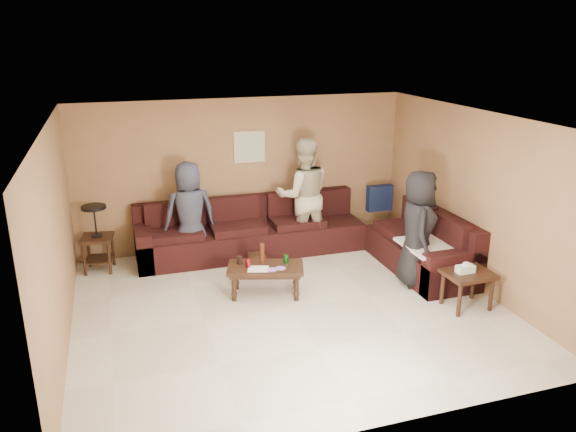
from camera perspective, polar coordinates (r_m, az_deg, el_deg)
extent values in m
plane|color=beige|center=(7.56, 0.14, -9.34)|extent=(5.50, 5.50, 0.00)
cube|color=white|center=(6.79, 0.16, 9.33)|extent=(5.50, 5.00, 0.10)
cube|color=olive|center=(9.39, -4.52, 4.31)|extent=(5.50, 0.10, 2.50)
cube|color=olive|center=(4.93, 9.15, -9.15)|extent=(5.50, 0.10, 2.50)
cube|color=olive|center=(6.81, -22.51, -2.52)|extent=(0.10, 5.00, 2.50)
cube|color=olive|center=(8.30, 18.56, 1.52)|extent=(0.10, 5.00, 2.50)
cube|color=black|center=(9.28, -3.72, -2.49)|extent=(3.70, 0.90, 0.45)
cube|color=black|center=(9.43, -4.26, 0.75)|extent=(3.70, 0.24, 0.45)
cube|color=black|center=(9.02, -14.47, -3.05)|extent=(0.24, 0.90, 0.63)
cube|color=black|center=(8.85, 13.29, -4.00)|extent=(0.90, 2.00, 0.45)
cube|color=black|center=(8.87, 15.33, -1.02)|extent=(0.24, 2.00, 0.45)
cube|color=black|center=(8.14, 16.46, -5.59)|extent=(0.90, 0.24, 0.63)
cube|color=#121B39|center=(9.88, 9.27, 1.82)|extent=(0.45, 0.14, 0.45)
cube|color=silver|center=(8.37, 15.01, -2.83)|extent=(1.00, 0.85, 0.04)
cube|color=black|center=(7.77, -2.31, -5.26)|extent=(1.15, 0.80, 0.06)
cube|color=black|center=(7.79, -2.30, -5.64)|extent=(1.05, 0.71, 0.05)
cylinder|color=black|center=(7.71, -5.51, -7.30)|extent=(0.07, 0.07, 0.38)
cylinder|color=black|center=(7.68, 0.87, -7.30)|extent=(0.07, 0.07, 0.38)
cylinder|color=black|center=(8.05, -5.29, -6.14)|extent=(0.07, 0.07, 0.38)
cylinder|color=black|center=(8.02, 0.80, -6.14)|extent=(0.07, 0.07, 0.38)
cylinder|color=maroon|center=(7.70, -4.09, -4.80)|extent=(0.07, 0.07, 0.12)
cylinder|color=#14751B|center=(7.81, -0.21, -4.39)|extent=(0.07, 0.07, 0.12)
cylinder|color=#3C1B0D|center=(7.81, -2.65, -3.80)|extent=(0.07, 0.07, 0.28)
cylinder|color=black|center=(7.82, -4.94, -4.48)|extent=(0.08, 0.08, 0.11)
cube|color=white|center=(7.65, -3.04, -5.39)|extent=(0.33, 0.29, 0.00)
cylinder|color=#F2559F|center=(7.62, -1.63, -5.47)|extent=(0.14, 0.14, 0.01)
cylinder|color=#F2559F|center=(7.66, -0.77, -5.33)|extent=(0.14, 0.14, 0.01)
cube|color=black|center=(8.98, -18.84, -2.12)|extent=(0.52, 0.52, 0.05)
cube|color=black|center=(9.10, -18.61, -4.17)|extent=(0.46, 0.46, 0.03)
cylinder|color=black|center=(8.94, -20.00, -4.16)|extent=(0.05, 0.05, 0.53)
cylinder|color=black|center=(8.87, -17.70, -4.08)|extent=(0.05, 0.05, 0.53)
cylinder|color=black|center=(9.27, -19.59, -3.31)|extent=(0.05, 0.05, 0.53)
cylinder|color=black|center=(9.20, -17.37, -3.23)|extent=(0.05, 0.05, 0.53)
cylinder|color=black|center=(8.96, -18.86, -1.90)|extent=(0.16, 0.16, 0.03)
cylinder|color=black|center=(8.89, -19.01, -0.50)|extent=(0.03, 0.03, 0.44)
cylinder|color=black|center=(8.83, -19.15, 0.84)|extent=(0.36, 0.36, 0.05)
cube|color=black|center=(7.76, 17.85, -5.63)|extent=(0.63, 0.52, 0.06)
cylinder|color=black|center=(7.58, 17.03, -8.11)|extent=(0.06, 0.06, 0.48)
cylinder|color=black|center=(7.86, 19.95, -7.44)|extent=(0.06, 0.06, 0.48)
cylinder|color=black|center=(7.85, 15.42, -7.00)|extent=(0.06, 0.06, 0.48)
cylinder|color=black|center=(8.13, 18.30, -6.41)|extent=(0.06, 0.06, 0.48)
cube|color=white|center=(7.69, 17.57, -5.16)|extent=(0.24, 0.13, 0.10)
cube|color=white|center=(7.67, 17.62, -4.68)|extent=(0.06, 0.04, 0.05)
cube|color=black|center=(8.59, -3.16, -4.78)|extent=(0.25, 0.25, 0.29)
cube|color=tan|center=(9.30, -3.95, 7.02)|extent=(0.52, 0.03, 0.52)
cube|color=beige|center=(9.28, -3.93, 7.00)|extent=(0.44, 0.01, 0.44)
imported|color=#2F3241|center=(8.81, -9.94, 0.24)|extent=(0.84, 0.59, 1.64)
imported|color=#BBB38B|center=(9.18, 1.56, 2.11)|extent=(1.01, 0.83, 1.91)
imported|color=black|center=(8.16, 13.05, -1.27)|extent=(0.79, 0.96, 1.68)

